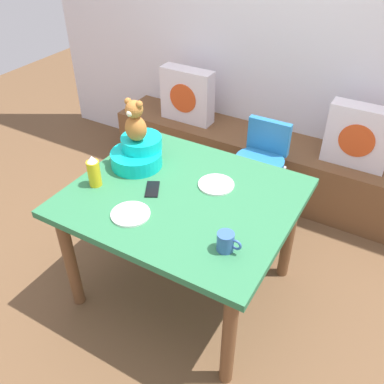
{
  "coord_description": "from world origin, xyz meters",
  "views": [
    {
      "loc": [
        0.94,
        -1.53,
        2.09
      ],
      "look_at": [
        0.0,
        0.1,
        0.69
      ],
      "focal_mm": 39.09,
      "sensor_mm": 36.0,
      "label": 1
    }
  ],
  "objects_px": {
    "highchair": "(260,163)",
    "infant_seat_teal": "(138,153)",
    "ketchup_bottle": "(94,172)",
    "dinner_plate_far": "(216,185)",
    "dinner_plate_near": "(131,214)",
    "dining_table": "(183,209)",
    "coffee_mug": "(226,242)",
    "cell_phone": "(152,189)",
    "pillow_floral_left": "(187,95)",
    "teddy_bear": "(135,122)",
    "pillow_floral_right": "(359,136)"
  },
  "relations": [
    {
      "from": "highchair",
      "to": "infant_seat_teal",
      "type": "bearing_deg",
      "value": -126.13
    },
    {
      "from": "ketchup_bottle",
      "to": "dinner_plate_far",
      "type": "height_order",
      "value": "ketchup_bottle"
    },
    {
      "from": "infant_seat_teal",
      "to": "ketchup_bottle",
      "type": "relative_size",
      "value": 1.78
    },
    {
      "from": "highchair",
      "to": "dinner_plate_near",
      "type": "bearing_deg",
      "value": -103.41
    },
    {
      "from": "dinner_plate_far",
      "to": "highchair",
      "type": "bearing_deg",
      "value": 89.41
    },
    {
      "from": "dining_table",
      "to": "infant_seat_teal",
      "type": "distance_m",
      "value": 0.44
    },
    {
      "from": "ketchup_bottle",
      "to": "dinner_plate_near",
      "type": "distance_m",
      "value": 0.35
    },
    {
      "from": "coffee_mug",
      "to": "cell_phone",
      "type": "relative_size",
      "value": 0.83
    },
    {
      "from": "pillow_floral_left",
      "to": "teddy_bear",
      "type": "bearing_deg",
      "value": -73.85
    },
    {
      "from": "pillow_floral_left",
      "to": "cell_phone",
      "type": "bearing_deg",
      "value": -67.27
    },
    {
      "from": "pillow_floral_right",
      "to": "dining_table",
      "type": "height_order",
      "value": "pillow_floral_right"
    },
    {
      "from": "dining_table",
      "to": "highchair",
      "type": "bearing_deg",
      "value": 81.34
    },
    {
      "from": "pillow_floral_left",
      "to": "teddy_bear",
      "type": "xyz_separation_m",
      "value": [
        0.32,
        -1.11,
        0.34
      ]
    },
    {
      "from": "pillow_floral_left",
      "to": "infant_seat_teal",
      "type": "relative_size",
      "value": 1.33
    },
    {
      "from": "coffee_mug",
      "to": "dinner_plate_near",
      "type": "bearing_deg",
      "value": -177.96
    },
    {
      "from": "dinner_plate_near",
      "to": "pillow_floral_left",
      "type": "bearing_deg",
      "value": 110.41
    },
    {
      "from": "pillow_floral_right",
      "to": "teddy_bear",
      "type": "bearing_deg",
      "value": -133.38
    },
    {
      "from": "pillow_floral_right",
      "to": "infant_seat_teal",
      "type": "height_order",
      "value": "same"
    },
    {
      "from": "dinner_plate_far",
      "to": "pillow_floral_left",
      "type": "bearing_deg",
      "value": 127.3
    },
    {
      "from": "ketchup_bottle",
      "to": "coffee_mug",
      "type": "distance_m",
      "value": 0.85
    },
    {
      "from": "pillow_floral_right",
      "to": "highchair",
      "type": "relative_size",
      "value": 0.56
    },
    {
      "from": "cell_phone",
      "to": "dining_table",
      "type": "bearing_deg",
      "value": -12.26
    },
    {
      "from": "dining_table",
      "to": "teddy_bear",
      "type": "distance_m",
      "value": 0.55
    },
    {
      "from": "dining_table",
      "to": "dinner_plate_far",
      "type": "distance_m",
      "value": 0.23
    },
    {
      "from": "highchair",
      "to": "coffee_mug",
      "type": "xyz_separation_m",
      "value": [
        0.26,
        -1.09,
        0.27
      ]
    },
    {
      "from": "coffee_mug",
      "to": "dining_table",
      "type": "bearing_deg",
      "value": 145.86
    },
    {
      "from": "dining_table",
      "to": "coffee_mug",
      "type": "bearing_deg",
      "value": -34.14
    },
    {
      "from": "highchair",
      "to": "dinner_plate_far",
      "type": "bearing_deg",
      "value": -90.59
    },
    {
      "from": "ketchup_bottle",
      "to": "dinner_plate_far",
      "type": "relative_size",
      "value": 0.92
    },
    {
      "from": "infant_seat_teal",
      "to": "dinner_plate_near",
      "type": "height_order",
      "value": "infant_seat_teal"
    },
    {
      "from": "highchair",
      "to": "ketchup_bottle",
      "type": "bearing_deg",
      "value": -120.69
    },
    {
      "from": "pillow_floral_right",
      "to": "dinner_plate_near",
      "type": "distance_m",
      "value": 1.72
    },
    {
      "from": "ketchup_bottle",
      "to": "dinner_plate_far",
      "type": "xyz_separation_m",
      "value": [
        0.58,
        0.33,
        -0.08
      ]
    },
    {
      "from": "pillow_floral_right",
      "to": "highchair",
      "type": "xyz_separation_m",
      "value": [
        -0.54,
        -0.42,
        -0.16
      ]
    },
    {
      "from": "pillow_floral_left",
      "to": "dinner_plate_near",
      "type": "height_order",
      "value": "pillow_floral_left"
    },
    {
      "from": "pillow_floral_right",
      "to": "infant_seat_teal",
      "type": "xyz_separation_m",
      "value": [
        -1.05,
        -1.11,
        0.13
      ]
    },
    {
      "from": "highchair",
      "to": "dinner_plate_near",
      "type": "distance_m",
      "value": 1.16
    },
    {
      "from": "infant_seat_teal",
      "to": "dinner_plate_near",
      "type": "relative_size",
      "value": 1.65
    },
    {
      "from": "infant_seat_teal",
      "to": "pillow_floral_right",
      "type": "bearing_deg",
      "value": 46.6
    },
    {
      "from": "highchair",
      "to": "teddy_bear",
      "type": "xyz_separation_m",
      "value": [
        -0.51,
        -0.7,
        0.5
      ]
    },
    {
      "from": "dining_table",
      "to": "coffee_mug",
      "type": "xyz_separation_m",
      "value": [
        0.39,
        -0.26,
        0.15
      ]
    },
    {
      "from": "ketchup_bottle",
      "to": "coffee_mug",
      "type": "bearing_deg",
      "value": -6.51
    },
    {
      "from": "pillow_floral_left",
      "to": "infant_seat_teal",
      "type": "bearing_deg",
      "value": -73.85
    },
    {
      "from": "dining_table",
      "to": "cell_phone",
      "type": "xyz_separation_m",
      "value": [
        -0.16,
        -0.05,
        0.11
      ]
    },
    {
      "from": "pillow_floral_left",
      "to": "cell_phone",
      "type": "xyz_separation_m",
      "value": [
        0.54,
        -1.29,
        0.06
      ]
    },
    {
      "from": "dining_table",
      "to": "dinner_plate_near",
      "type": "height_order",
      "value": "dinner_plate_near"
    },
    {
      "from": "pillow_floral_right",
      "to": "cell_phone",
      "type": "xyz_separation_m",
      "value": [
        -0.83,
        -1.29,
        0.06
      ]
    },
    {
      "from": "teddy_bear",
      "to": "dinner_plate_near",
      "type": "relative_size",
      "value": 1.25
    },
    {
      "from": "teddy_bear",
      "to": "cell_phone",
      "type": "bearing_deg",
      "value": -39.12
    },
    {
      "from": "dining_table",
      "to": "dinner_plate_near",
      "type": "xyz_separation_m",
      "value": [
        -0.14,
        -0.28,
        0.11
      ]
    }
  ]
}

